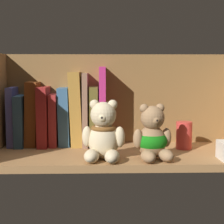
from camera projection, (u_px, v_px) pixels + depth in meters
shelf_board at (123, 156)px, 105.38cm from camera, size 72.38×29.16×2.00cm
shelf_back_panel at (120, 102)px, 118.81cm from camera, size 74.78×1.20×30.50cm
book_0 at (14, 116)px, 114.67cm from camera, size 2.03×11.60×18.21cm
book_1 at (22, 120)px, 114.89cm from camera, size 2.70×14.23×15.78cm
book_2 at (33, 114)px, 114.75cm from camera, size 4.15×11.12×19.99cm
book_3 at (45, 116)px, 114.93cm from camera, size 3.01×14.91×18.40cm
book_4 at (55, 119)px, 115.15cm from camera, size 2.35×11.90×16.11cm
book_5 at (65, 116)px, 115.12cm from camera, size 3.63×10.41×18.12cm
book_6 at (76, 109)px, 114.94cm from camera, size 4.32×12.17×23.02cm
book_7 at (86, 109)px, 115.04cm from camera, size 1.63×13.77×22.56cm
book_8 at (94, 116)px, 115.35cm from camera, size 2.72×12.56×18.42cm
book_9 at (102, 106)px, 115.08cm from camera, size 1.99×14.01×24.54cm
teddy_bear_larger at (103, 134)px, 96.17cm from camera, size 11.65×11.95×15.81cm
teddy_bear_smaller at (152, 137)px, 96.92cm from camera, size 11.07×11.76×14.71cm
pillar_candle at (184, 135)px, 109.43cm from camera, size 4.77×4.77×8.21cm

